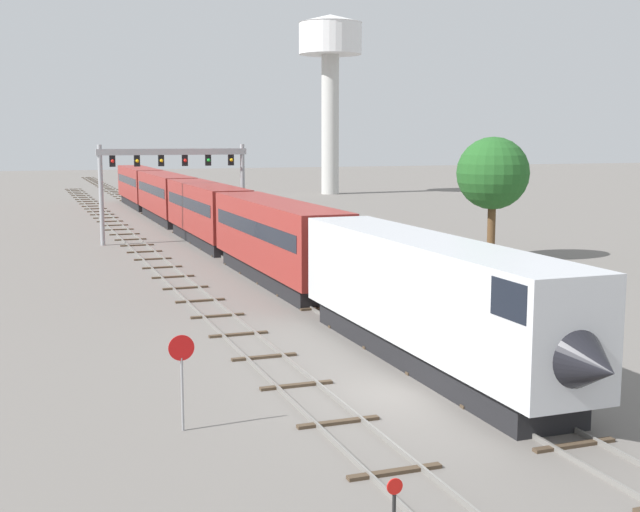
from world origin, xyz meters
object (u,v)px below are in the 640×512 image
Objects in this scene: stop_sign at (182,369)px; trackside_tree_left at (493,174)px; signal_gantry at (173,170)px; passenger_train at (205,211)px; water_tower at (330,55)px.

trackside_tree_left is (26.75, 26.86, 4.14)m from stop_sign.
signal_gantry is 45.13m from stop_sign.
passenger_train is 3.68× the size of water_tower.
signal_gantry reaches higher than stop_sign.
water_tower is at bearing 57.08° from signal_gantry.
signal_gantry is at bearing 137.50° from trackside_tree_left.
signal_gantry is (-2.25, 1.40, 3.26)m from passenger_train.
stop_sign is at bearing -113.06° from water_tower.
trackside_tree_left is at bearing -101.24° from water_tower.
stop_sign is 38.14m from trackside_tree_left.
passenger_train is 7.99× the size of signal_gantry.
water_tower reaches higher than signal_gantry.
passenger_train is 23.43m from trackside_tree_left.
water_tower is 104.21m from stop_sign.
trackside_tree_left reaches higher than stop_sign.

